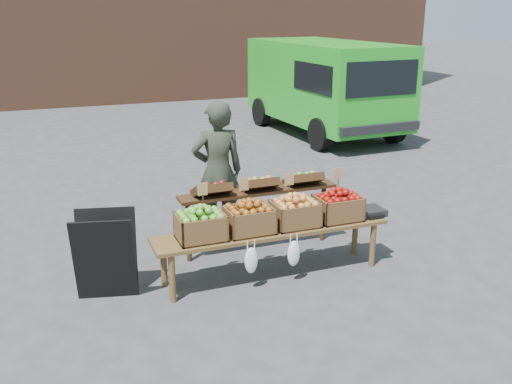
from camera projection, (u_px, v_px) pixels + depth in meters
name	position (u px, v px, depth m)	size (l,w,h in m)	color
ground	(241.00, 285.00, 6.29)	(80.00, 80.00, 0.00)	#3E3E40
delivery_van	(324.00, 89.00, 13.59)	(2.22, 4.84, 2.17)	green
vendor	(218.00, 172.00, 7.30)	(0.67, 0.44, 1.83)	#2A3124
chalkboard_sign	(106.00, 255.00, 5.91)	(0.62, 0.34, 0.94)	black
back_table	(259.00, 211.00, 7.06)	(2.10, 0.44, 1.04)	#341F0F
display_bench	(272.00, 252.00, 6.45)	(2.70, 0.56, 0.57)	brown
crate_golden_apples	(201.00, 227.00, 6.03)	(0.50, 0.40, 0.28)	#46932B
crate_russet_pears	(249.00, 220.00, 6.22)	(0.50, 0.40, 0.28)	brown
crate_red_apples	(295.00, 214.00, 6.41)	(0.50, 0.40, 0.28)	#B0993A
crate_green_apples	(338.00, 208.00, 6.60)	(0.50, 0.40, 0.28)	#6F0909
weighing_scale	(369.00, 211.00, 6.78)	(0.34, 0.30, 0.08)	black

